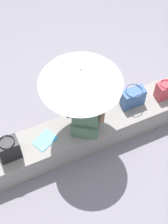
{
  "coord_description": "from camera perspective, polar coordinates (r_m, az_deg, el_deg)",
  "views": [
    {
      "loc": [
        -1.02,
        -2.28,
        4.24
      ],
      "look_at": [
        0.01,
        -0.04,
        0.75
      ],
      "focal_mm": 55.93,
      "sensor_mm": 36.0,
      "label": 1
    }
  ],
  "objects": [
    {
      "name": "tote_bag_canvas",
      "position": [
        4.31,
        -12.17,
        -5.92
      ],
      "size": [
        0.26,
        0.19,
        0.34
      ],
      "color": "black",
      "rests_on": "stone_bench"
    },
    {
      "name": "person_seated",
      "position": [
        4.22,
        0.31,
        -0.04
      ],
      "size": [
        0.5,
        0.43,
        0.9
      ],
      "color": "#47664C",
      "rests_on": "stone_bench"
    },
    {
      "name": "parasol",
      "position": [
        3.76,
        -0.56,
        5.87
      ],
      "size": [
        0.95,
        0.95,
        1.14
      ],
      "color": "#B7B7BC",
      "rests_on": "stone_bench"
    },
    {
      "name": "handbag_black",
      "position": [
        4.88,
        12.93,
        3.5
      ],
      "size": [
        0.21,
        0.16,
        0.28
      ],
      "color": "#B2333D",
      "rests_on": "stone_bench"
    },
    {
      "name": "stone_bench",
      "position": [
        4.75,
        -0.27,
        -3.55
      ],
      "size": [
        3.16,
        0.51,
        0.4
      ],
      "primitive_type": "cube",
      "color": "gray",
      "rests_on": "ground"
    },
    {
      "name": "magazine",
      "position": [
        4.48,
        -6.44,
        -4.62
      ],
      "size": [
        0.34,
        0.3,
        0.01
      ],
      "primitive_type": "cube",
      "rotation": [
        0.0,
        0.0,
        0.42
      ],
      "color": "#339ED1",
      "rests_on": "stone_bench"
    },
    {
      "name": "ground_plane",
      "position": [
        4.92,
        -0.26,
        -4.79
      ],
      "size": [
        14.0,
        14.0,
        0.0
      ],
      "primitive_type": "plane",
      "color": "slate"
    },
    {
      "name": "shoulder_bag_spare",
      "position": [
        4.72,
        8.01,
        2.4
      ],
      "size": [
        0.31,
        0.23,
        0.29
      ],
      "color": "#335184",
      "rests_on": "stone_bench"
    }
  ]
}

